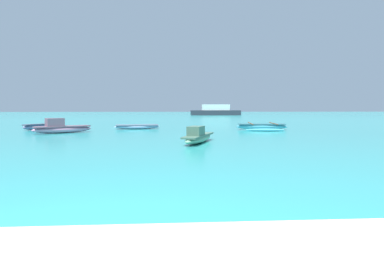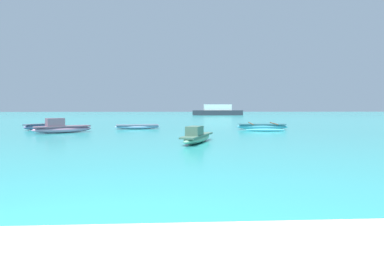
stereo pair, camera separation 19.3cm
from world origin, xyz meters
TOP-DOWN VIEW (x-y plane):
  - moored_boat_0 at (7.98, 21.26)m, footprint 3.74×4.19m
  - moored_boat_1 at (-8.39, 22.24)m, footprint 1.76×2.47m
  - moored_boat_2 at (-5.75, 18.91)m, footprint 3.56×2.74m
  - moored_boat_3 at (-1.26, 22.65)m, footprint 3.50×1.22m
  - moored_boat_4 at (2.48, 12.34)m, footprint 1.94×3.75m
  - distant_ferry at (10.85, 66.55)m, footprint 10.22×2.25m

SIDE VIEW (x-z plane):
  - moored_boat_3 at x=-1.26m, z-range 0.02..0.36m
  - moored_boat_0 at x=7.98m, z-range -0.02..0.48m
  - moored_boat_1 at x=-8.39m, z-range 0.02..0.46m
  - moored_boat_4 at x=2.48m, z-range -0.12..0.68m
  - moored_boat_2 at x=-5.75m, z-range -0.14..0.82m
  - distant_ferry at x=10.85m, z-range -0.21..2.04m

